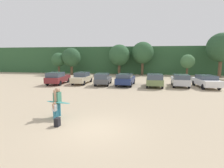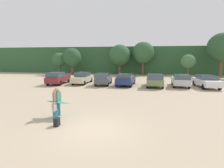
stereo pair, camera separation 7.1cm
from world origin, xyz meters
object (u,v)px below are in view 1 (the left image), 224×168
at_px(parked_car_white, 206,81).
at_px(surfboard_teal, 58,102).
at_px(person_adult, 57,101).
at_px(person_child, 55,109).
at_px(parked_car_dark_gray, 103,79).
at_px(parked_car_olive_green, 154,80).
at_px(parked_car_silver, 180,80).
at_px(parked_car_maroon, 58,78).
at_px(parked_car_champagne, 82,78).
at_px(backpack_dropped, 57,122).
at_px(parked_car_navy, 125,79).

relative_size(parked_car_white, surfboard_teal, 2.61).
xyz_separation_m(person_adult, person_child, (0.02, -0.43, -0.43)).
bearing_deg(person_adult, parked_car_dark_gray, -87.21).
relative_size(parked_car_olive_green, parked_car_white, 0.87).
xyz_separation_m(parked_car_silver, surfboard_teal, (-9.51, -13.39, 0.13)).
xyz_separation_m(parked_car_olive_green, person_adult, (-6.44, -12.47, 0.17)).
bearing_deg(parked_car_dark_gray, parked_car_olive_green, -96.79).
height_order(parked_car_maroon, parked_car_silver, parked_car_maroon).
xyz_separation_m(parked_car_champagne, backpack_dropped, (3.90, -15.22, -0.57)).
bearing_deg(parked_car_olive_green, parked_car_white, -83.05).
relative_size(parked_car_champagne, parked_car_olive_green, 1.17).
height_order(parked_car_maroon, parked_car_white, parked_car_maroon).
xyz_separation_m(parked_car_champagne, parked_car_dark_gray, (3.14, -0.88, 0.02)).
distance_m(parked_car_olive_green, person_child, 14.41).
xyz_separation_m(parked_car_navy, person_child, (-2.83, -13.42, -0.23)).
xyz_separation_m(parked_car_white, backpack_dropped, (-11.80, -14.56, -0.57)).
height_order(parked_car_olive_green, backpack_dropped, parked_car_olive_green).
height_order(parked_car_maroon, parked_car_navy, parked_car_maroon).
bearing_deg(parked_car_white, parked_car_silver, 80.62).
xyz_separation_m(parked_car_champagne, parked_car_white, (15.70, -0.67, 0.00)).
distance_m(parked_car_olive_green, parked_car_silver, 3.26).
height_order(parked_car_navy, parked_car_white, parked_car_navy).
xyz_separation_m(parked_car_navy, surfboard_teal, (-2.76, -13.08, 0.12)).
distance_m(parked_car_navy, parked_car_silver, 6.76).
xyz_separation_m(parked_car_navy, parked_car_olive_green, (3.60, -0.52, 0.04)).
distance_m(parked_car_dark_gray, person_child, 13.32).
relative_size(parked_car_maroon, parked_car_navy, 1.02).
height_order(parked_car_navy, backpack_dropped, parked_car_navy).
bearing_deg(surfboard_teal, parked_car_white, -120.70).
distance_m(parked_car_silver, backpack_dropped, 17.25).
xyz_separation_m(parked_car_dark_gray, parked_car_white, (12.56, 0.22, -0.02)).
distance_m(parked_car_navy, person_child, 13.71).
height_order(parked_car_dark_gray, person_adult, person_adult).
height_order(parked_car_white, surfboard_teal, parked_car_white).
bearing_deg(surfboard_teal, parked_car_champagne, -64.07).
xyz_separation_m(parked_car_maroon, parked_car_olive_green, (12.71, -0.13, 0.00)).
height_order(parked_car_maroon, person_adult, person_adult).
height_order(parked_car_silver, person_adult, person_adult).
relative_size(parked_car_silver, person_child, 4.12).
distance_m(parked_car_maroon, parked_car_white, 18.75).
relative_size(parked_car_silver, surfboard_teal, 2.43).
xyz_separation_m(parked_car_olive_green, parked_car_white, (6.03, 0.63, -0.06)).
xyz_separation_m(parked_car_white, surfboard_teal, (-12.39, -13.19, 0.14)).
distance_m(parked_car_dark_gray, parked_car_navy, 2.93).
bearing_deg(parked_car_silver, backpack_dropped, 153.18).
height_order(parked_car_maroon, parked_car_olive_green, parked_car_maroon).
distance_m(parked_car_maroon, surfboard_teal, 14.20).
bearing_deg(parked_car_olive_green, backpack_dropped, 158.51).
distance_m(parked_car_navy, parked_car_white, 9.63).
relative_size(parked_car_dark_gray, backpack_dropped, 9.52).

